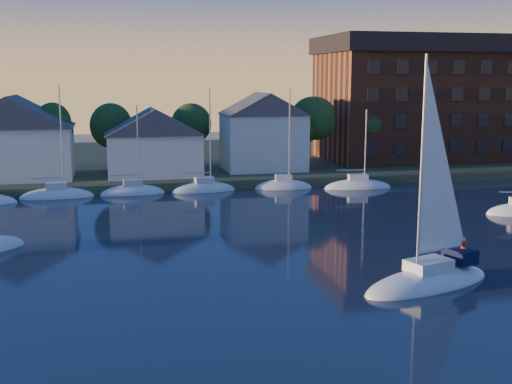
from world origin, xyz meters
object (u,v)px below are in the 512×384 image
object	(u,v)px
clubhouse_west	(14,136)
condo_block	(429,98)
clubhouse_east	(263,130)
hero_sailboat	(430,275)
clubhouse_centre	(154,141)

from	to	relation	value
clubhouse_west	condo_block	size ratio (longest dim) A/B	0.44
condo_block	clubhouse_west	bearing A→B (deg)	-172.93
clubhouse_west	clubhouse_east	bearing A→B (deg)	1.91
clubhouse_west	hero_sailboat	world-z (taller)	hero_sailboat
clubhouse_west	clubhouse_centre	distance (m)	16.05
clubhouse_east	condo_block	xyz separation A→B (m)	(26.00, 5.95, 3.79)
clubhouse_west	clubhouse_east	size ratio (longest dim) A/B	1.30
clubhouse_centre	clubhouse_east	xyz separation A→B (m)	(14.00, 2.00, 0.87)
condo_block	hero_sailboat	size ratio (longest dim) A/B	2.06
condo_block	hero_sailboat	distance (m)	58.04
clubhouse_centre	clubhouse_east	distance (m)	14.17
clubhouse_west	hero_sailboat	bearing A→B (deg)	-55.86
clubhouse_east	clubhouse_centre	bearing A→B (deg)	-171.87
hero_sailboat	clubhouse_east	bearing A→B (deg)	-108.23
condo_block	hero_sailboat	world-z (taller)	condo_block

